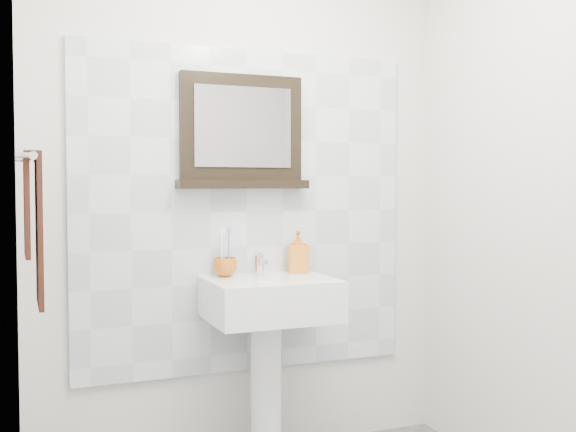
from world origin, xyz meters
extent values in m
cube|color=silver|center=(0.00, 1.10, 1.25)|extent=(2.00, 0.01, 2.50)
cube|color=silver|center=(-1.00, 0.00, 1.25)|extent=(0.01, 2.20, 2.50)
cube|color=silver|center=(0.00, 1.09, 1.15)|extent=(1.60, 0.02, 1.50)
cylinder|color=white|center=(0.04, 0.92, 0.34)|extent=(0.14, 0.14, 0.68)
cube|color=white|center=(0.04, 0.86, 0.77)|extent=(0.55, 0.44, 0.18)
cylinder|color=silver|center=(0.04, 0.84, 0.85)|extent=(0.32, 0.32, 0.02)
cylinder|color=#4C4C4F|center=(0.04, 0.84, 0.86)|extent=(0.04, 0.04, 0.00)
cylinder|color=silver|center=(0.04, 1.01, 0.91)|extent=(0.04, 0.04, 0.09)
cylinder|color=silver|center=(0.04, 0.96, 0.93)|extent=(0.02, 0.10, 0.02)
cube|color=silver|center=(0.04, 1.02, 0.96)|extent=(0.02, 0.07, 0.01)
imported|color=#B35915|center=(-0.13, 0.99, 0.90)|extent=(0.14, 0.14, 0.09)
cylinder|color=white|center=(-0.15, 0.98, 0.97)|extent=(0.01, 0.01, 0.19)
cube|color=white|center=(-0.15, 0.98, 1.07)|extent=(0.01, 0.01, 0.03)
cylinder|color=#5681C5|center=(-0.12, 0.99, 0.97)|extent=(0.01, 0.01, 0.19)
cube|color=#5681C5|center=(-0.12, 0.99, 1.07)|extent=(0.01, 0.01, 0.03)
cylinder|color=white|center=(-0.13, 1.01, 0.97)|extent=(0.01, 0.01, 0.19)
cube|color=white|center=(-0.13, 1.01, 1.07)|extent=(0.01, 0.01, 0.03)
imported|color=#D44F18|center=(0.23, 1.01, 0.96)|extent=(0.11, 0.11, 0.20)
cube|color=black|center=(-0.03, 1.07, 1.54)|extent=(0.58, 0.06, 0.48)
cube|color=#99999E|center=(-0.03, 1.03, 1.54)|extent=(0.46, 0.01, 0.37)
cube|color=black|center=(-0.03, 1.04, 1.28)|extent=(0.62, 0.11, 0.04)
cylinder|color=silver|center=(-0.94, 0.66, 1.37)|extent=(0.03, 0.40, 0.03)
cylinder|color=silver|center=(-0.97, 0.47, 1.37)|extent=(0.05, 0.02, 0.02)
cylinder|color=silver|center=(-0.97, 0.85, 1.37)|extent=(0.05, 0.02, 0.02)
cube|color=black|center=(-0.93, 0.66, 1.10)|extent=(0.02, 0.30, 0.52)
cube|color=black|center=(-0.96, 0.66, 1.19)|extent=(0.02, 0.30, 0.34)
cube|color=black|center=(-0.94, 0.66, 1.37)|extent=(0.06, 0.30, 0.03)
camera|label=1|loc=(-1.00, -1.91, 1.27)|focal=42.00mm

